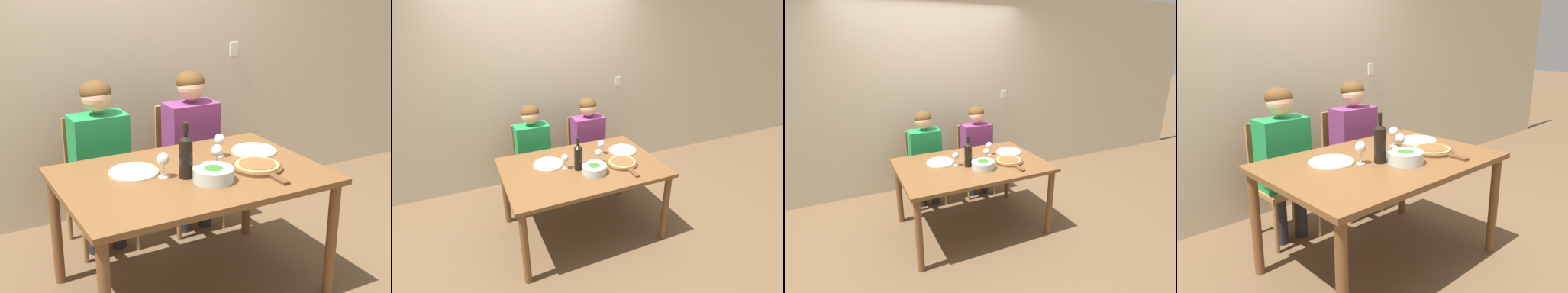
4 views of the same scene
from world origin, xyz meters
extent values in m
plane|color=brown|center=(0.00, 0.00, 0.00)|extent=(40.00, 40.00, 0.00)
cube|color=beige|center=(0.00, 1.33, 1.35)|extent=(10.00, 0.05, 2.70)
cube|color=white|center=(1.10, 1.30, 1.25)|extent=(0.08, 0.01, 0.12)
cube|color=brown|center=(0.00, 0.00, 0.75)|extent=(1.53, 1.03, 0.04)
cylinder|color=brown|center=(-0.71, -0.46, 0.37)|extent=(0.06, 0.06, 0.74)
cylinder|color=brown|center=(0.71, -0.46, 0.37)|extent=(0.06, 0.06, 0.74)
cylinder|color=brown|center=(-0.71, 0.46, 0.37)|extent=(0.06, 0.06, 0.74)
cylinder|color=brown|center=(0.71, 0.46, 0.37)|extent=(0.06, 0.06, 0.74)
cube|color=#9E7042|center=(-0.30, 0.79, 0.42)|extent=(0.42, 0.42, 0.04)
cube|color=#9E7042|center=(-0.30, 0.99, 0.68)|extent=(0.38, 0.03, 0.49)
cylinder|color=#9E7042|center=(-0.49, 0.60, 0.20)|extent=(0.04, 0.04, 0.40)
cylinder|color=#9E7042|center=(-0.11, 0.60, 0.20)|extent=(0.04, 0.04, 0.40)
cylinder|color=#9E7042|center=(-0.49, 0.98, 0.20)|extent=(0.04, 0.04, 0.40)
cylinder|color=#9E7042|center=(-0.11, 0.98, 0.20)|extent=(0.04, 0.04, 0.40)
cube|color=#9E7042|center=(0.41, 0.79, 0.42)|extent=(0.42, 0.42, 0.04)
cube|color=#9E7042|center=(0.41, 0.99, 0.68)|extent=(0.38, 0.03, 0.49)
cylinder|color=#9E7042|center=(0.22, 0.60, 0.20)|extent=(0.04, 0.04, 0.40)
cylinder|color=#9E7042|center=(0.60, 0.60, 0.20)|extent=(0.04, 0.04, 0.40)
cylinder|color=#9E7042|center=(0.22, 0.98, 0.20)|extent=(0.04, 0.04, 0.40)
cylinder|color=#9E7042|center=(0.60, 0.98, 0.20)|extent=(0.04, 0.04, 0.40)
cylinder|color=#28282D|center=(-0.39, 0.71, 0.22)|extent=(0.10, 0.10, 0.44)
cylinder|color=#28282D|center=(-0.21, 0.71, 0.22)|extent=(0.10, 0.10, 0.44)
cube|color=#1E8C47|center=(-0.30, 0.77, 0.71)|extent=(0.38, 0.22, 0.54)
cylinder|color=#1E8C47|center=(-0.50, 0.53, 0.56)|extent=(0.07, 0.31, 0.14)
cylinder|color=#1E8C47|center=(-0.10, 0.53, 0.56)|extent=(0.07, 0.31, 0.14)
sphere|color=#DBAD89|center=(-0.30, 0.77, 1.10)|extent=(0.20, 0.20, 0.20)
ellipsoid|color=#563819|center=(-0.30, 0.78, 1.13)|extent=(0.21, 0.21, 0.15)
cylinder|color=#28282D|center=(0.32, 0.71, 0.22)|extent=(0.10, 0.10, 0.44)
cylinder|color=#28282D|center=(0.50, 0.71, 0.22)|extent=(0.10, 0.10, 0.44)
cube|color=#7A3370|center=(0.41, 0.77, 0.71)|extent=(0.38, 0.22, 0.54)
cylinder|color=#7A3370|center=(0.21, 0.53, 0.56)|extent=(0.07, 0.31, 0.14)
cylinder|color=#7A3370|center=(0.61, 0.53, 0.56)|extent=(0.07, 0.31, 0.14)
sphere|color=#DBAD89|center=(0.41, 0.77, 1.10)|extent=(0.20, 0.20, 0.20)
ellipsoid|color=#563819|center=(0.41, 0.78, 1.13)|extent=(0.21, 0.21, 0.15)
cylinder|color=black|center=(-0.06, -0.05, 0.88)|extent=(0.08, 0.08, 0.23)
cone|color=black|center=(-0.06, -0.05, 1.01)|extent=(0.08, 0.08, 0.03)
cylinder|color=black|center=(-0.06, -0.05, 1.06)|extent=(0.03, 0.03, 0.07)
cylinder|color=silver|center=(0.05, -0.17, 0.81)|extent=(0.24, 0.24, 0.08)
ellipsoid|color=#2D6B23|center=(0.05, -0.17, 0.81)|extent=(0.19, 0.19, 0.09)
cylinder|color=silver|center=(-0.30, 0.16, 0.78)|extent=(0.29, 0.29, 0.01)
torus|color=silver|center=(-0.30, 0.16, 0.78)|extent=(0.29, 0.29, 0.02)
cylinder|color=silver|center=(0.54, 0.14, 0.78)|extent=(0.29, 0.29, 0.01)
torus|color=silver|center=(0.54, 0.14, 0.78)|extent=(0.29, 0.29, 0.02)
cylinder|color=brown|center=(0.38, -0.12, 0.78)|extent=(0.31, 0.31, 0.02)
cube|color=brown|center=(0.38, -0.35, 0.78)|extent=(0.04, 0.14, 0.02)
cylinder|color=tan|center=(0.38, -0.12, 0.80)|extent=(0.27, 0.27, 0.01)
cylinder|color=#AD4C28|center=(0.38, -0.12, 0.80)|extent=(0.22, 0.22, 0.01)
cylinder|color=silver|center=(-0.17, 0.01, 0.77)|extent=(0.06, 0.06, 0.01)
cylinder|color=silver|center=(-0.17, 0.01, 0.81)|extent=(0.01, 0.01, 0.07)
ellipsoid|color=silver|center=(-0.17, 0.01, 0.88)|extent=(0.07, 0.07, 0.08)
ellipsoid|color=maroon|center=(-0.17, 0.01, 0.87)|extent=(0.06, 0.06, 0.03)
cylinder|color=silver|center=(0.29, 0.17, 0.77)|extent=(0.06, 0.06, 0.01)
cylinder|color=silver|center=(0.29, 0.17, 0.81)|extent=(0.01, 0.01, 0.07)
ellipsoid|color=silver|center=(0.29, 0.17, 0.88)|extent=(0.07, 0.07, 0.08)
ellipsoid|color=maroon|center=(0.29, 0.17, 0.87)|extent=(0.06, 0.06, 0.03)
cylinder|color=silver|center=(0.17, -0.01, 0.77)|extent=(0.06, 0.06, 0.01)
cylinder|color=silver|center=(0.17, -0.01, 0.81)|extent=(0.01, 0.01, 0.07)
ellipsoid|color=silver|center=(0.17, -0.01, 0.88)|extent=(0.07, 0.07, 0.08)
ellipsoid|color=maroon|center=(0.17, -0.01, 0.87)|extent=(0.06, 0.06, 0.03)
camera|label=1|loc=(-1.39, -2.63, 1.93)|focal=50.00mm
camera|label=2|loc=(-1.02, -2.45, 2.18)|focal=28.00mm
camera|label=3|loc=(-1.19, -2.76, 1.97)|focal=28.00mm
camera|label=4|loc=(-1.70, -1.75, 1.53)|focal=35.00mm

